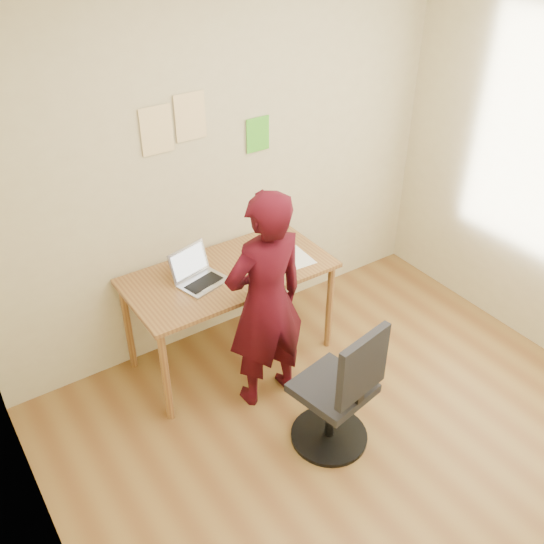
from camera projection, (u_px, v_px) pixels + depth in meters
room at (411, 284)px, 2.88m from camera, size 3.58×3.58×2.78m
desk at (229, 282)px, 4.12m from camera, size 1.40×0.70×0.74m
laptop at (198, 275)px, 3.95m from camera, size 0.36×0.34×0.22m
paper_sheet at (293, 257)px, 4.22m from camera, size 0.22×0.30×0.00m
phone at (282, 268)px, 4.09m from camera, size 0.09×0.13×0.01m
wall_note_left at (157, 130)px, 3.68m from camera, size 0.21×0.00×0.30m
wall_note_mid at (190, 117)px, 3.77m from camera, size 0.21×0.00×0.30m
wall_note_right at (258, 134)px, 4.12m from camera, size 0.18×0.00×0.24m
office_chair at (340, 397)px, 3.57m from camera, size 0.48×0.49×0.93m
person at (266, 302)px, 3.74m from camera, size 0.56×0.37×1.53m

